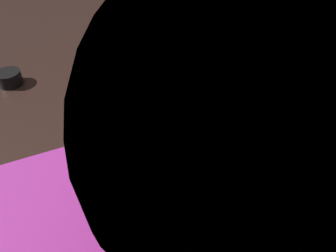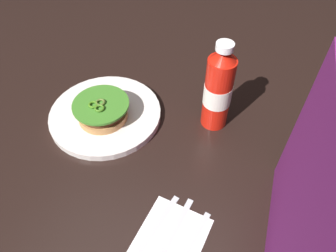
% 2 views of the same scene
% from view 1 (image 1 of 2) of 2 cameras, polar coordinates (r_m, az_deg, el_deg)
% --- Properties ---
extents(ground_plane, '(3.00, 3.00, 0.00)m').
position_cam_1_polar(ground_plane, '(0.73, -10.75, 3.00)').
color(ground_plane, black).
extents(dinner_plate, '(0.28, 0.28, 0.02)m').
position_cam_1_polar(dinner_plate, '(0.75, 1.45, 5.98)').
color(dinner_plate, silver).
rests_on(dinner_plate, ground_plane).
extents(burger_sandwich, '(0.13, 0.13, 0.05)m').
position_cam_1_polar(burger_sandwich, '(0.73, 0.40, 7.52)').
color(burger_sandwich, '#B47D48').
rests_on(burger_sandwich, dinner_plate).
extents(ketchup_bottle, '(0.06, 0.06, 0.23)m').
position_cam_1_polar(ketchup_bottle, '(0.56, 19.66, 0.82)').
color(ketchup_bottle, red).
rests_on(ketchup_bottle, ground_plane).
extents(condiment_cup, '(0.06, 0.06, 0.03)m').
position_cam_1_polar(condiment_cup, '(0.88, -26.51, 7.67)').
color(condiment_cup, black).
rests_on(condiment_cup, ground_plane).
extents(napkin, '(0.17, 0.14, 0.00)m').
position_cam_1_polar(napkin, '(0.54, -12.54, -16.16)').
color(napkin, white).
rests_on(napkin, ground_plane).
extents(fork_utensil, '(0.18, 0.06, 0.00)m').
position_cam_1_polar(fork_utensil, '(0.56, -14.96, -13.05)').
color(fork_utensil, silver).
rests_on(fork_utensil, napkin).
extents(butter_knife, '(0.22, 0.05, 0.00)m').
position_cam_1_polar(butter_knife, '(0.54, -15.57, -16.41)').
color(butter_knife, silver).
rests_on(butter_knife, napkin).
extents(spoon_utensil, '(0.17, 0.06, 0.00)m').
position_cam_1_polar(spoon_utensil, '(0.52, -15.37, -19.53)').
color(spoon_utensil, silver).
rests_on(spoon_utensil, napkin).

